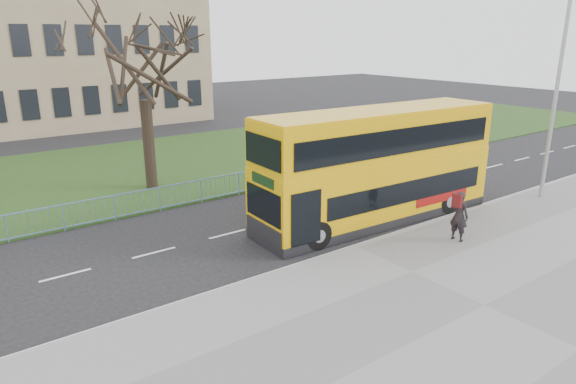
% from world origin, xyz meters
% --- Properties ---
extents(ground, '(120.00, 120.00, 0.00)m').
position_xyz_m(ground, '(0.00, 0.00, 0.00)').
color(ground, black).
rests_on(ground, ground).
extents(pavement, '(80.00, 10.50, 0.12)m').
position_xyz_m(pavement, '(0.00, -6.75, 0.06)').
color(pavement, slate).
rests_on(pavement, ground).
extents(kerb, '(80.00, 0.20, 0.14)m').
position_xyz_m(kerb, '(0.00, -1.55, 0.07)').
color(kerb, gray).
rests_on(kerb, ground).
extents(grass_verge, '(80.00, 15.40, 0.08)m').
position_xyz_m(grass_verge, '(0.00, 14.30, 0.04)').
color(grass_verge, '#203A15').
rests_on(grass_verge, ground).
extents(guard_railing, '(40.00, 0.12, 1.10)m').
position_xyz_m(guard_railing, '(0.00, 6.60, 0.55)').
color(guard_railing, '#6898BA').
rests_on(guard_railing, ground).
extents(bare_tree, '(7.26, 7.26, 10.38)m').
position_xyz_m(bare_tree, '(-3.00, 10.00, 5.27)').
color(bare_tree, black).
rests_on(bare_tree, grass_verge).
extents(civic_building, '(30.00, 15.00, 14.00)m').
position_xyz_m(civic_building, '(-5.00, 35.00, 7.00)').
color(civic_building, '#867055').
rests_on(civic_building, ground).
extents(yellow_bus, '(10.94, 3.08, 4.54)m').
position_xyz_m(yellow_bus, '(2.80, 0.27, 2.44)').
color(yellow_bus, '#DDA309').
rests_on(yellow_bus, ground).
extents(pedestrian, '(0.55, 0.75, 1.88)m').
position_xyz_m(pedestrian, '(3.41, -3.33, 1.06)').
color(pedestrian, black).
rests_on(pedestrian, pavement).
extents(street_lamp, '(1.95, 0.24, 9.19)m').
position_xyz_m(street_lamp, '(10.96, -2.39, 5.16)').
color(street_lamp, '#9C9EA4').
rests_on(street_lamp, pavement).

